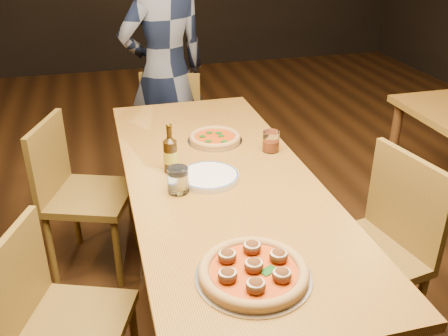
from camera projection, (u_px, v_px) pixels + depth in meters
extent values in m
plane|color=black|center=(221.00, 308.00, 2.51)|extent=(9.00, 9.00, 0.00)
cube|color=brown|center=(221.00, 181.00, 2.18)|extent=(0.80, 2.00, 0.04)
cylinder|color=#523017|center=(130.00, 171.00, 3.08)|extent=(0.06, 0.06, 0.71)
cylinder|color=#523017|center=(235.00, 159.00, 3.24)|extent=(0.06, 0.06, 0.71)
cylinder|color=#523017|center=(392.00, 154.00, 3.30)|extent=(0.06, 0.06, 0.71)
cylinder|color=#B7B7BF|center=(253.00, 277.00, 1.57)|extent=(0.37, 0.37, 0.01)
cylinder|color=tan|center=(253.00, 273.00, 1.57)|extent=(0.35, 0.35, 0.02)
torus|color=tan|center=(254.00, 271.00, 1.56)|extent=(0.35, 0.35, 0.03)
cylinder|color=#B03E0A|center=(254.00, 270.00, 1.56)|extent=(0.28, 0.28, 0.00)
cylinder|color=#B7B7BF|center=(215.00, 141.00, 2.51)|extent=(0.28, 0.28, 0.01)
cylinder|color=tan|center=(215.00, 139.00, 2.51)|extent=(0.25, 0.25, 0.02)
torus|color=tan|center=(215.00, 137.00, 2.51)|extent=(0.26, 0.26, 0.03)
cylinder|color=#B03E0A|center=(215.00, 137.00, 2.51)|extent=(0.20, 0.20, 0.00)
cylinder|color=white|center=(209.00, 177.00, 2.15)|extent=(0.26, 0.26, 0.02)
cylinder|color=black|center=(171.00, 157.00, 2.19)|extent=(0.06, 0.06, 0.15)
cylinder|color=black|center=(169.00, 134.00, 2.14)|extent=(0.02, 0.02, 0.07)
cylinder|color=gold|center=(171.00, 157.00, 2.19)|extent=(0.06, 0.06, 0.05)
cylinder|color=white|center=(178.00, 180.00, 2.03)|extent=(0.09, 0.09, 0.11)
cylinder|color=#903510|center=(271.00, 141.00, 2.39)|extent=(0.08, 0.08, 0.10)
imported|color=black|center=(165.00, 73.00, 3.28)|extent=(0.70, 0.56, 1.68)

